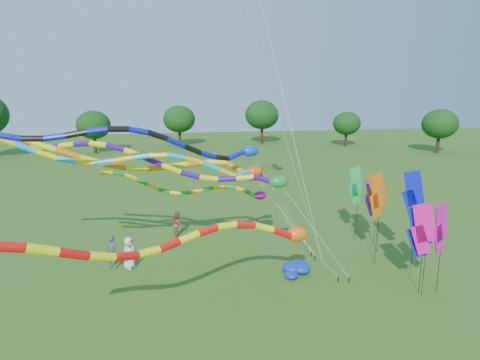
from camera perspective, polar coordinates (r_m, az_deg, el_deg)
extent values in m
plane|color=#2E5A18|center=(18.54, 9.06, -17.85)|extent=(160.00, 160.00, 0.00)
cylinder|color=#382314|center=(69.29, 26.26, 4.43)|extent=(0.50, 0.50, 2.48)
ellipsoid|color=#0E3610|center=(68.99, 26.52, 7.09)|extent=(5.24, 5.24, 4.45)
cylinder|color=#382314|center=(68.88, 14.73, 5.43)|extent=(0.50, 0.50, 2.89)
ellipsoid|color=#0E3610|center=(68.56, 14.90, 8.56)|extent=(6.10, 6.10, 5.19)
cylinder|color=#382314|center=(71.65, 3.18, 6.03)|extent=(0.50, 0.50, 2.79)
ellipsoid|color=#0E3610|center=(71.34, 3.22, 8.94)|extent=(5.90, 5.90, 5.01)
cylinder|color=#382314|center=(71.15, -8.54, 6.09)|extent=(0.50, 0.50, 3.35)
ellipsoid|color=#0E3610|center=(70.82, -8.65, 9.61)|extent=(7.07, 7.07, 6.01)
cylinder|color=#382314|center=(68.72, -20.29, 5.32)|extent=(0.50, 0.50, 3.53)
ellipsoid|color=#0E3610|center=(68.37, -20.58, 9.15)|extent=(7.44, 7.44, 6.33)
cylinder|color=black|center=(21.17, 13.82, -13.58)|extent=(0.05, 0.05, 0.30)
cylinder|color=silver|center=(19.56, 11.14, -10.68)|extent=(0.02, 0.02, 4.06)
ellipsoid|color=#E35E0B|center=(18.10, 8.05, -7.64)|extent=(1.02, 0.65, 0.65)
cylinder|color=#F70E0D|center=(17.62, 5.96, -7.47)|extent=(0.30, 0.30, 0.96)
cylinder|color=#F7FF0D|center=(17.13, 3.38, -6.76)|extent=(0.30, 0.30, 0.92)
cylinder|color=#F70E0D|center=(16.69, 0.74, -6.39)|extent=(0.30, 0.30, 0.88)
cylinder|color=#F7FF0D|center=(16.29, -1.94, -6.52)|extent=(0.30, 0.30, 0.86)
cylinder|color=#F70E0D|center=(15.91, -4.62, -7.14)|extent=(0.30, 0.30, 0.86)
cylinder|color=#F7FF0D|center=(15.54, -7.30, -8.10)|extent=(0.30, 0.30, 0.87)
cylinder|color=#F70E0D|center=(15.15, -10.03, -9.14)|extent=(0.30, 0.30, 0.87)
cylinder|color=#F7FF0D|center=(14.72, -12.86, -9.97)|extent=(0.30, 0.30, 0.87)
cylinder|color=#F70E0D|center=(14.26, -15.85, -10.37)|extent=(0.30, 0.30, 0.90)
cylinder|color=#F7FF0D|center=(13.78, -19.08, -10.25)|extent=(0.30, 0.30, 0.93)
cylinder|color=#F70E0D|center=(13.33, -22.58, -9.68)|extent=(0.30, 0.30, 0.95)
cylinder|color=#F7FF0D|center=(12.96, -26.33, -8.90)|extent=(0.30, 0.30, 0.93)
cylinder|color=#F70E0D|center=(12.73, -30.24, -8.21)|extent=(0.30, 0.30, 0.89)
cylinder|color=black|center=(23.39, 10.61, -10.85)|extent=(0.05, 0.05, 0.30)
cylinder|color=silver|center=(21.97, 6.46, -5.21)|extent=(0.02, 0.02, 5.99)
ellipsoid|color=#E61965|center=(20.95, 1.91, 0.78)|extent=(1.02, 0.65, 0.65)
cylinder|color=orange|center=(21.00, -0.52, 1.65)|extent=(0.30, 0.30, 1.29)
cylinder|color=#E5FB0C|center=(21.08, -3.36, 2.54)|extent=(0.30, 0.30, 1.01)
cylinder|color=orange|center=(20.99, -6.11, 2.38)|extent=(0.30, 0.30, 1.02)
cylinder|color=#E5FB0C|center=(20.89, -8.87, 2.03)|extent=(0.30, 0.30, 1.02)
cylinder|color=orange|center=(20.79, -11.65, 1.72)|extent=(0.30, 0.30, 1.03)
cylinder|color=#E5FB0C|center=(20.67, -14.48, 1.65)|extent=(0.30, 0.30, 1.04)
cylinder|color=orange|center=(20.57, -17.36, 1.94)|extent=(0.30, 0.30, 1.06)
cylinder|color=#E5FB0C|center=(20.50, -20.29, 2.59)|extent=(0.30, 0.30, 1.09)
cylinder|color=orange|center=(20.50, -23.24, 3.47)|extent=(0.30, 0.30, 1.10)
cylinder|color=#E5FB0C|center=(20.62, -26.14, 4.35)|extent=(0.30, 0.30, 1.08)
cylinder|color=orange|center=(20.86, -28.93, 5.02)|extent=(0.30, 0.30, 1.05)
cylinder|color=black|center=(21.22, 15.26, -13.60)|extent=(0.05, 0.05, 0.30)
cylinder|color=silver|center=(20.02, 10.57, -7.09)|extent=(0.02, 0.02, 6.00)
ellipsoid|color=#18882A|center=(19.29, 5.54, -0.24)|extent=(0.93, 0.60, 0.60)
cylinder|color=#3A0C86|center=(19.51, 3.24, 0.15)|extent=(0.27, 0.27, 1.00)
cylinder|color=yellow|center=(19.72, 0.72, 0.35)|extent=(0.27, 0.27, 0.89)
cylinder|color=#3A0C86|center=(19.68, -1.86, 0.15)|extent=(0.27, 0.27, 0.89)
cylinder|color=yellow|center=(19.62, -4.46, 0.25)|extent=(0.27, 0.27, 0.91)
cylinder|color=#3A0C86|center=(19.57, -7.09, 0.75)|extent=(0.27, 0.27, 0.93)
cylinder|color=yellow|center=(19.56, -9.73, 1.62)|extent=(0.27, 0.27, 0.96)
cylinder|color=#3A0C86|center=(19.62, -12.34, 2.67)|extent=(0.27, 0.27, 0.97)
cylinder|color=yellow|center=(19.79, -14.87, 3.69)|extent=(0.27, 0.27, 0.94)
cylinder|color=#3A0C86|center=(20.07, -17.27, 4.45)|extent=(0.27, 0.27, 0.90)
cylinder|color=yellow|center=(20.46, -19.49, 4.82)|extent=(0.27, 0.27, 0.88)
cylinder|color=#3A0C86|center=(20.96, -21.52, 4.82)|extent=(0.27, 0.27, 0.89)
cylinder|color=yellow|center=(21.53, -23.37, 4.57)|extent=(0.27, 0.27, 0.90)
cylinder|color=#3A0C86|center=(22.14, -25.10, 4.30)|extent=(0.27, 0.27, 0.90)
cylinder|color=yellow|center=(22.77, -26.74, 4.20)|extent=(0.27, 0.27, 0.89)
cylinder|color=black|center=(23.85, 10.15, -10.36)|extent=(0.05, 0.05, 0.30)
cylinder|color=silver|center=(21.72, 6.13, -3.58)|extent=(0.02, 0.02, 7.34)
ellipsoid|color=#0D3CBF|center=(20.10, 1.42, 4.14)|extent=(0.89, 0.57, 0.57)
cylinder|color=#0B12BD|center=(19.81, -0.56, 3.58)|extent=(0.26, 0.26, 0.86)
cylinder|color=black|center=(19.43, -2.61, 3.17)|extent=(0.26, 0.26, 0.84)
cylinder|color=#0B12BD|center=(18.93, -4.64, 3.58)|extent=(0.26, 0.26, 0.87)
cylinder|color=black|center=(18.46, -6.82, 4.35)|extent=(0.26, 0.26, 0.90)
cylinder|color=#0B12BD|center=(18.07, -9.17, 5.32)|extent=(0.26, 0.26, 0.89)
cylinder|color=black|center=(17.78, -11.66, 6.22)|extent=(0.26, 0.26, 0.86)
cylinder|color=#0B12BD|center=(17.61, -14.27, 6.81)|extent=(0.26, 0.26, 0.82)
cylinder|color=black|center=(17.55, -16.94, 6.95)|extent=(0.26, 0.26, 0.81)
cylinder|color=#0B12BD|center=(17.59, -19.61, 6.65)|extent=(0.26, 0.26, 0.83)
cylinder|color=black|center=(17.71, -22.25, 6.11)|extent=(0.26, 0.26, 0.84)
cylinder|color=#0B12BD|center=(17.89, -24.84, 5.56)|extent=(0.26, 0.26, 0.83)
cylinder|color=black|center=(18.08, -27.39, 5.26)|extent=(0.26, 0.26, 0.82)
cylinder|color=#0B12BD|center=(18.25, -29.94, 5.34)|extent=(0.26, 0.26, 0.83)
cylinder|color=black|center=(23.44, 10.60, -10.79)|extent=(0.05, 0.05, 0.30)
cylinder|color=silver|center=(21.78, 6.57, -5.04)|extent=(0.02, 0.02, 6.23)
ellipsoid|color=#E24F0D|center=(20.52, 2.04, 1.21)|extent=(0.86, 0.55, 0.55)
cylinder|color=#0DB1EA|center=(20.11, 0.18, 0.87)|extent=(0.25, 0.25, 0.91)
cylinder|color=yellow|center=(19.62, -1.88, 1.04)|extent=(0.25, 0.25, 0.91)
cylinder|color=#0DB1EA|center=(19.29, -4.17, 1.98)|extent=(0.25, 0.25, 0.90)
cylinder|color=yellow|center=(19.07, -6.57, 2.81)|extent=(0.25, 0.25, 0.86)
cylinder|color=#0DB1EA|center=(18.98, -9.04, 3.34)|extent=(0.25, 0.25, 0.83)
cylinder|color=yellow|center=(19.00, -11.53, 3.45)|extent=(0.25, 0.25, 0.83)
cylinder|color=#0DB1EA|center=(19.12, -14.00, 3.22)|extent=(0.25, 0.25, 0.84)
cylinder|color=yellow|center=(19.30, -16.42, 2.81)|extent=(0.25, 0.25, 0.85)
cylinder|color=#0DB1EA|center=(19.52, -18.80, 2.46)|extent=(0.25, 0.25, 0.84)
cylinder|color=yellow|center=(19.74, -21.14, 2.37)|extent=(0.25, 0.25, 0.83)
cylinder|color=#0DB1EA|center=(19.91, -23.48, 2.64)|extent=(0.25, 0.25, 0.84)
cylinder|color=yellow|center=(20.05, -25.83, 3.25)|extent=(0.25, 0.25, 0.88)
cylinder|color=#0DB1EA|center=(20.14, -28.22, 4.06)|extent=(0.25, 0.25, 0.90)
cylinder|color=yellow|center=(20.20, -30.62, 4.85)|extent=(0.25, 0.25, 0.89)
cylinder|color=black|center=(25.18, 9.49, -9.08)|extent=(0.05, 0.05, 0.30)
cylinder|color=silver|center=(24.10, 6.30, -5.64)|extent=(0.02, 0.02, 4.37)
ellipsoid|color=#9A0E66|center=(23.24, 2.87, -2.20)|extent=(0.78, 0.50, 0.50)
cylinder|color=#13911F|center=(22.77, 1.48, -1.94)|extent=(0.23, 0.23, 0.91)
cylinder|color=yellow|center=(22.34, 0.14, -1.37)|extent=(0.23, 0.23, 0.64)
cylinder|color=#13911F|center=(22.27, -1.41, -1.02)|extent=(0.23, 0.23, 0.61)
cylinder|color=yellow|center=(22.31, -2.99, -1.00)|extent=(0.23, 0.23, 0.62)
cylinder|color=#13911F|center=(22.43, -4.57, -1.24)|extent=(0.23, 0.23, 0.65)
cylinder|color=yellow|center=(22.58, -6.13, -1.58)|extent=(0.23, 0.23, 0.65)
cylinder|color=#13911F|center=(22.73, -7.67, -1.82)|extent=(0.23, 0.23, 0.62)
cylinder|color=yellow|center=(22.84, -9.19, -1.82)|extent=(0.23, 0.23, 0.61)
cylinder|color=#13911F|center=(22.87, -10.71, -1.51)|extent=(0.23, 0.23, 0.63)
cylinder|color=yellow|center=(22.83, -12.24, -0.93)|extent=(0.23, 0.23, 0.67)
cylinder|color=#13911F|center=(22.72, -13.78, -0.21)|extent=(0.23, 0.23, 0.69)
cylinder|color=yellow|center=(22.58, -15.34, 0.45)|extent=(0.23, 0.23, 0.68)
cylinder|color=#13911F|center=(22.42, -16.91, 0.89)|extent=(0.23, 0.23, 0.65)
cylinder|color=yellow|center=(22.28, -18.49, 0.97)|extent=(0.23, 0.23, 0.63)
cylinder|color=black|center=(22.63, 11.66, -11.72)|extent=(0.04, 0.04, 0.30)
cylinder|color=silver|center=(21.74, 5.75, 13.43)|extent=(0.01, 0.01, 19.61)
cylinder|color=black|center=(22.63, 11.66, -11.72)|extent=(0.04, 0.04, 0.30)
cylinder|color=silver|center=(18.34, 2.83, 17.39)|extent=(0.01, 0.01, 22.73)
cylinder|color=black|center=(22.63, 11.66, -11.72)|extent=(0.04, 0.04, 0.30)
cylinder|color=silver|center=(23.15, 6.76, 9.44)|extent=(0.01, 0.01, 17.00)
cylinder|color=black|center=(22.97, 23.65, -5.80)|extent=(0.02, 0.02, 5.07)
cube|color=#0E15C5|center=(22.43, 23.52, -1.09)|extent=(1.10, 0.51, 1.93)
cube|color=#0E15C5|center=(22.60, 23.15, -3.05)|extent=(0.96, 0.46, 1.51)
cylinder|color=black|center=(21.12, 26.63, -9.01)|extent=(0.02, 0.02, 4.12)
cube|color=#E00CA9|center=(20.48, 26.72, -5.34)|extent=(1.10, 0.51, 1.93)
cube|color=#E00CA9|center=(20.65, 26.39, -7.50)|extent=(0.96, 0.46, 1.51)
cylinder|color=black|center=(26.43, 16.32, -3.64)|extent=(0.02, 0.02, 4.45)
cube|color=#1BBF54|center=(25.90, 16.17, -0.24)|extent=(1.14, 0.38, 1.93)
cube|color=#1BBF54|center=(26.02, 15.93, -1.97)|extent=(0.99, 0.34, 1.51)
cylinder|color=black|center=(23.13, 18.97, -5.73)|extent=(0.02, 0.02, 4.74)
cube|color=orange|center=(22.49, 18.94, -1.55)|extent=(1.09, 0.53, 1.93)
cube|color=orange|center=(22.63, 18.68, -3.54)|extent=(0.95, 0.47, 1.51)
cylinder|color=black|center=(20.58, 24.50, -9.62)|extent=(0.02, 0.02, 3.94)
cube|color=#0C1BB2|center=(20.08, 24.24, -5.97)|extent=(1.10, 0.50, 1.93)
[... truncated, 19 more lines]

